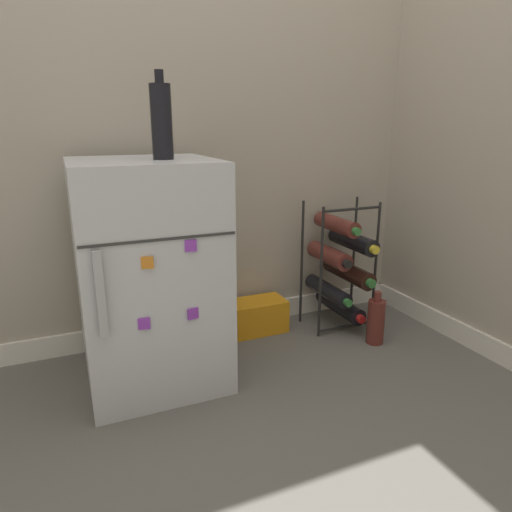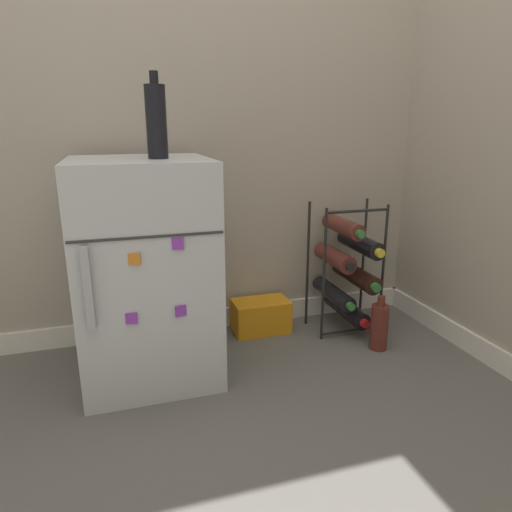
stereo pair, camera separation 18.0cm
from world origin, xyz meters
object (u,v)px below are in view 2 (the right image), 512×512
Objects in this scene: wine_rack at (347,270)px; loose_bottle_floor at (379,326)px; fridge_top_bottle at (156,121)px; mini_fridge at (146,271)px; soda_box at (261,316)px.

loose_bottle_floor is at bearing -81.01° from wine_rack.
fridge_top_bottle is 1.17× the size of loose_bottle_floor.
loose_bottle_floor is (0.91, -0.11, -0.29)m from mini_fridge.
mini_fridge is 0.96m from loose_bottle_floor.
soda_box is 1.07× the size of loose_bottle_floor.
mini_fridge is 0.62m from soda_box.
soda_box is at bearing 143.67° from loose_bottle_floor.
fridge_top_bottle reaches higher than wine_rack.
loose_bottle_floor is at bearing -4.55° from fridge_top_bottle.
fridge_top_bottle is (0.06, -0.04, 0.51)m from mini_fridge.
wine_rack is at bearing 11.29° from fridge_top_bottle.
soda_box is 0.97m from fridge_top_bottle.
wine_rack is 2.50× the size of loose_bottle_floor.
mini_fridge is 3.42× the size of loose_bottle_floor.
wine_rack is 1.04m from fridge_top_bottle.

